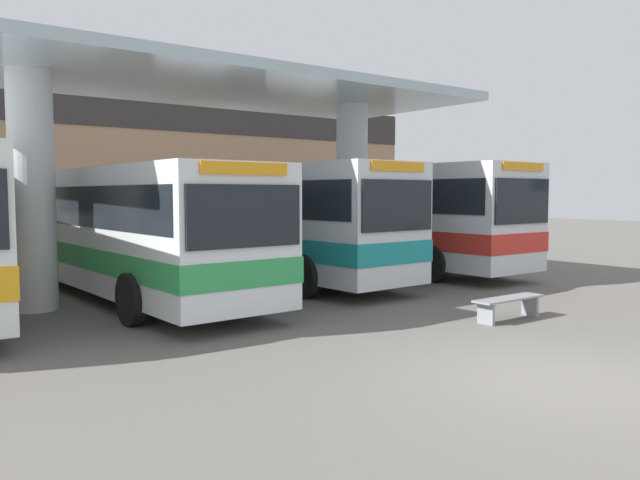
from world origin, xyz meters
The scene contains 8 objects.
ground_plane centered at (0.00, 0.00, 0.00)m, with size 100.00×100.00×0.00m, color #605B56.
townhouse_backdrop centered at (0.00, 24.56, 4.29)m, with size 40.00×0.58×7.37m.
station_canopy centered at (0.00, 9.74, 4.45)m, with size 13.92×6.04×5.41m.
transit_bus_center_bay centered at (-2.20, 10.39, 1.75)m, with size 3.03×11.24×3.12m.
transit_bus_right_bay centered at (2.20, 10.69, 1.84)m, with size 3.06×10.24×3.30m.
transit_bus_far_right_bay centered at (6.87, 10.93, 1.90)m, with size 2.81×10.97×3.40m.
waiting_bench_mid_platform centered at (2.91, 2.92, 0.35)m, with size 1.78×0.44×0.46m.
parked_car_street centered at (9.91, 21.24, 1.06)m, with size 4.61×2.34×2.16m.
Camera 1 is at (-7.51, -4.73, 2.54)m, focal length 35.00 mm.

